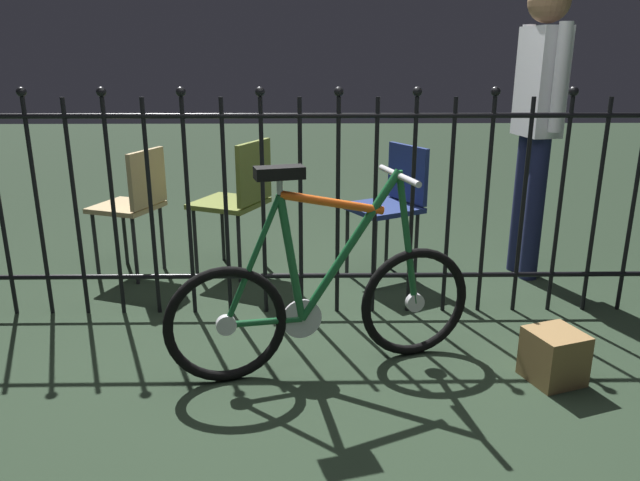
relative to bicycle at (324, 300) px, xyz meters
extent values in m
plane|color=#223122|center=(-0.03, -0.04, -0.33)|extent=(20.00, 20.00, 0.00)
cylinder|color=black|center=(-1.67, 0.62, 0.25)|extent=(0.02, 0.02, 1.16)
cylinder|color=black|center=(-1.48, 0.62, 0.25)|extent=(0.02, 0.02, 1.16)
sphere|color=black|center=(-1.48, 0.62, 0.86)|extent=(0.05, 0.05, 0.05)
cylinder|color=black|center=(-1.28, 0.62, 0.25)|extent=(0.02, 0.02, 1.16)
cylinder|color=black|center=(-1.09, 0.62, 0.25)|extent=(0.02, 0.02, 1.16)
sphere|color=black|center=(-1.09, 0.62, 0.86)|extent=(0.05, 0.05, 0.05)
cylinder|color=black|center=(-0.89, 0.62, 0.25)|extent=(0.02, 0.02, 1.16)
cylinder|color=black|center=(-0.70, 0.62, 0.25)|extent=(0.02, 0.02, 1.16)
sphere|color=black|center=(-0.70, 0.62, 0.86)|extent=(0.05, 0.05, 0.05)
cylinder|color=black|center=(-0.50, 0.62, 0.25)|extent=(0.02, 0.02, 1.16)
cylinder|color=black|center=(-0.31, 0.62, 0.25)|extent=(0.02, 0.02, 1.16)
sphere|color=black|center=(-0.31, 0.62, 0.86)|extent=(0.05, 0.05, 0.05)
cylinder|color=black|center=(-0.11, 0.62, 0.25)|extent=(0.02, 0.02, 1.16)
cylinder|color=black|center=(0.09, 0.62, 0.25)|extent=(0.02, 0.02, 1.16)
sphere|color=black|center=(0.09, 0.62, 0.86)|extent=(0.05, 0.05, 0.05)
cylinder|color=black|center=(0.28, 0.62, 0.25)|extent=(0.02, 0.02, 1.16)
cylinder|color=black|center=(0.48, 0.62, 0.25)|extent=(0.02, 0.02, 1.16)
sphere|color=black|center=(0.48, 0.62, 0.86)|extent=(0.05, 0.05, 0.05)
cylinder|color=black|center=(0.67, 0.62, 0.25)|extent=(0.02, 0.02, 1.16)
cylinder|color=black|center=(0.87, 0.62, 0.25)|extent=(0.02, 0.02, 1.16)
sphere|color=black|center=(0.87, 0.62, 0.86)|extent=(0.05, 0.05, 0.05)
cylinder|color=black|center=(1.06, 0.62, 0.25)|extent=(0.02, 0.02, 1.16)
cylinder|color=black|center=(1.26, 0.62, 0.25)|extent=(0.02, 0.02, 1.16)
sphere|color=black|center=(1.26, 0.62, 0.86)|extent=(0.05, 0.05, 0.05)
cylinder|color=black|center=(1.45, 0.62, 0.25)|extent=(0.02, 0.02, 1.16)
cylinder|color=black|center=(1.65, 0.62, 0.25)|extent=(0.02, 0.02, 1.16)
cylinder|color=black|center=(-0.03, 0.62, -0.12)|extent=(4.45, 0.03, 0.03)
cylinder|color=black|center=(-0.03, 0.62, 0.74)|extent=(4.45, 0.03, 0.03)
torus|color=black|center=(-0.42, -0.11, -0.06)|extent=(0.52, 0.18, 0.52)
cylinder|color=silver|center=(-0.42, -0.11, -0.06)|extent=(0.09, 0.05, 0.09)
torus|color=black|center=(0.42, 0.11, -0.06)|extent=(0.52, 0.18, 0.52)
cylinder|color=silver|center=(0.42, 0.11, -0.06)|extent=(0.09, 0.05, 0.09)
cylinder|color=#19592D|center=(0.11, 0.03, 0.24)|extent=(0.46, 0.16, 0.65)
cylinder|color=#EA5914|center=(0.04, 0.01, 0.44)|extent=(0.45, 0.16, 0.14)
cylinder|color=#19592D|center=(-0.14, -0.04, 0.21)|extent=(0.13, 0.07, 0.57)
cylinder|color=#19592D|center=(-0.26, -0.07, -0.07)|extent=(0.33, 0.12, 0.04)
cylinder|color=#19592D|center=(-0.30, -0.08, 0.21)|extent=(0.26, 0.09, 0.56)
cylinder|color=#19592D|center=(0.37, 0.10, 0.25)|extent=(0.14, 0.06, 0.63)
cylinder|color=silver|center=(0.32, 0.09, 0.55)|extent=(0.03, 0.03, 0.02)
cylinder|color=silver|center=(0.32, 0.09, 0.54)|extent=(0.13, 0.39, 0.03)
cylinder|color=silver|center=(-0.18, -0.05, 0.52)|extent=(0.03, 0.03, 0.07)
cube|color=black|center=(-0.18, -0.05, 0.58)|extent=(0.22, 0.14, 0.05)
cylinder|color=silver|center=(-0.10, -0.03, -0.08)|extent=(0.18, 0.06, 0.18)
cylinder|color=black|center=(-0.79, 1.20, -0.11)|extent=(0.02, 0.02, 0.44)
cylinder|color=black|center=(-0.66, 1.49, -0.11)|extent=(0.02, 0.02, 0.44)
cylinder|color=black|center=(-0.50, 1.07, -0.11)|extent=(0.02, 0.02, 0.44)
cylinder|color=black|center=(-0.36, 1.36, -0.11)|extent=(0.02, 0.02, 0.44)
cube|color=olive|center=(-0.58, 1.28, 0.13)|extent=(0.53, 0.53, 0.03)
cube|color=olive|center=(-0.40, 1.20, 0.34)|extent=(0.18, 0.36, 0.37)
cylinder|color=black|center=(0.32, 0.93, -0.11)|extent=(0.02, 0.02, 0.44)
cylinder|color=black|center=(0.17, 1.20, -0.11)|extent=(0.02, 0.02, 0.44)
cylinder|color=black|center=(0.59, 1.07, -0.11)|extent=(0.02, 0.02, 0.44)
cylinder|color=black|center=(0.44, 1.34, -0.11)|extent=(0.02, 0.02, 0.44)
cube|color=navy|center=(0.38, 1.14, 0.13)|extent=(0.52, 0.52, 0.03)
cube|color=navy|center=(0.54, 1.22, 0.33)|extent=(0.20, 0.34, 0.35)
cylinder|color=black|center=(-1.40, 1.15, -0.11)|extent=(0.02, 0.02, 0.43)
cylinder|color=black|center=(-1.30, 1.42, -0.11)|extent=(0.02, 0.02, 0.43)
cylinder|color=black|center=(-1.13, 1.05, -0.11)|extent=(0.02, 0.02, 0.43)
cylinder|color=black|center=(-1.03, 1.32, -0.11)|extent=(0.02, 0.02, 0.43)
cube|color=tan|center=(-1.21, 1.24, 0.12)|extent=(0.47, 0.47, 0.03)
cube|color=tan|center=(-1.05, 1.18, 0.31)|extent=(0.15, 0.33, 0.34)
cylinder|color=#191E3F|center=(1.32, 1.11, 0.12)|extent=(0.11, 0.11, 0.89)
cylinder|color=#191E3F|center=(1.29, 1.27, 0.12)|extent=(0.11, 0.11, 0.89)
cube|color=silver|center=(1.30, 1.19, 0.87)|extent=(0.23, 0.33, 0.63)
cylinder|color=silver|center=(1.34, 1.00, 0.90)|extent=(0.08, 0.08, 0.60)
cylinder|color=silver|center=(1.27, 1.39, 0.90)|extent=(0.08, 0.08, 0.60)
sphere|color=#8C6647|center=(1.30, 1.19, 1.32)|extent=(0.24, 0.24, 0.24)
cube|color=olive|center=(0.99, -0.13, -0.21)|extent=(0.27, 0.27, 0.23)
camera|label=1|loc=(-0.06, -2.46, 1.04)|focal=33.94mm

